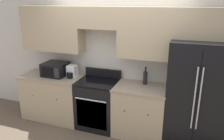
{
  "coord_description": "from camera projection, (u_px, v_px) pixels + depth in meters",
  "views": [
    {
      "loc": [
        1.23,
        -3.17,
        2.35
      ],
      "look_at": [
        0.0,
        0.31,
        1.17
      ],
      "focal_mm": 35.0,
      "sensor_mm": 36.0,
      "label": 1
    }
  ],
  "objects": [
    {
      "name": "oven_range",
      "position": [
        98.0,
        104.0,
        4.18
      ],
      "size": [
        0.74,
        0.65,
        1.08
      ],
      "color": "black",
      "rests_on": "ground_plane"
    },
    {
      "name": "bottle",
      "position": [
        145.0,
        77.0,
        3.87
      ],
      "size": [
        0.08,
        0.08,
        0.32
      ],
      "color": "black",
      "rests_on": "lower_cabinets_right"
    },
    {
      "name": "lower_cabinets_left",
      "position": [
        54.0,
        97.0,
        4.5
      ],
      "size": [
        1.26,
        0.64,
        0.92
      ],
      "color": "tan",
      "rests_on": "ground_plane"
    },
    {
      "name": "lower_cabinets_right",
      "position": [
        140.0,
        111.0,
        3.92
      ],
      "size": [
        0.92,
        0.64,
        0.92
      ],
      "color": "tan",
      "rests_on": "ground_plane"
    },
    {
      "name": "refrigerator",
      "position": [
        196.0,
        95.0,
        3.53
      ],
      "size": [
        0.91,
        0.72,
        1.78
      ],
      "color": "black",
      "rests_on": "ground_plane"
    },
    {
      "name": "wall_back",
      "position": [
        118.0,
        47.0,
        4.0
      ],
      "size": [
        8.0,
        0.39,
        2.6
      ],
      "color": "beige",
      "rests_on": "ground_plane"
    },
    {
      "name": "microwave",
      "position": [
        55.0,
        69.0,
        4.32
      ],
      "size": [
        0.45,
        0.42,
        0.26
      ],
      "color": "black",
      "rests_on": "lower_cabinets_left"
    },
    {
      "name": "electric_kettle",
      "position": [
        72.0,
        72.0,
        4.25
      ],
      "size": [
        0.17,
        0.25,
        0.23
      ],
      "color": "white",
      "rests_on": "lower_cabinets_left"
    },
    {
      "name": "ground_plane",
      "position": [
        106.0,
        137.0,
        3.95
      ],
      "size": [
        12.0,
        12.0,
        0.0
      ],
      "primitive_type": "plane",
      "color": "brown"
    }
  ]
}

